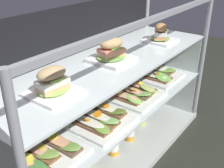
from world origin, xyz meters
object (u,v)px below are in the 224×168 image
at_px(plated_roll_sandwich_near_right_corner, 161,35).
at_px(juice_bottle_back_right, 130,128).
at_px(open_sandwich_tray_left_of_center, 98,118).
at_px(juice_bottle_tucked_behind, 141,114).
at_px(plated_roll_sandwich_near_left_corner, 53,84).
at_px(juice_bottle_back_left, 88,155).
at_px(open_sandwich_tray_near_left_corner, 42,152).
at_px(open_sandwich_tray_mid_right, 156,73).
at_px(juice_bottle_front_left_end, 113,140).
at_px(open_sandwich_tray_far_right, 132,93).
at_px(plated_roll_sandwich_mid_left, 111,53).

distance_m(plated_roll_sandwich_near_right_corner, juice_bottle_back_right, 0.61).
bearing_deg(open_sandwich_tray_left_of_center, juice_bottle_tucked_behind, 6.29).
bearing_deg(plated_roll_sandwich_near_left_corner, open_sandwich_tray_left_of_center, -0.20).
bearing_deg(juice_bottle_back_left, juice_bottle_back_right, -5.49).
bearing_deg(juice_bottle_tucked_behind, open_sandwich_tray_near_left_corner, -177.98).
bearing_deg(open_sandwich_tray_mid_right, open_sandwich_tray_near_left_corner, -179.34).
xyz_separation_m(open_sandwich_tray_near_left_corner, juice_bottle_front_left_end, (0.50, -0.00, -0.24)).
bearing_deg(open_sandwich_tray_far_right, plated_roll_sandwich_mid_left, 170.88).
bearing_deg(juice_bottle_tucked_behind, juice_bottle_back_right, -169.85).
xyz_separation_m(juice_bottle_back_left, juice_bottle_back_right, (0.36, -0.04, -0.01)).
xyz_separation_m(open_sandwich_tray_left_of_center, juice_bottle_tucked_behind, (0.54, 0.06, -0.27)).
height_order(open_sandwich_tray_left_of_center, juice_bottle_front_left_end, open_sandwich_tray_left_of_center).
xyz_separation_m(plated_roll_sandwich_mid_left, plated_roll_sandwich_near_right_corner, (0.45, -0.04, -0.00)).
bearing_deg(juice_bottle_back_left, juice_bottle_front_left_end, -10.35).
distance_m(open_sandwich_tray_left_of_center, open_sandwich_tray_mid_right, 0.67).
distance_m(plated_roll_sandwich_near_right_corner, juice_bottle_back_left, 0.83).
relative_size(open_sandwich_tray_mid_right, juice_bottle_back_left, 1.36).
relative_size(open_sandwich_tray_far_right, juice_bottle_front_left_end, 1.33).
xyz_separation_m(plated_roll_sandwich_near_right_corner, open_sandwich_tray_left_of_center, (-0.61, 0.00, -0.29)).
xyz_separation_m(open_sandwich_tray_near_left_corner, juice_bottle_tucked_behind, (0.87, 0.03, -0.27)).
relative_size(open_sandwich_tray_near_left_corner, open_sandwich_tray_far_right, 1.00).
bearing_deg(plated_roll_sandwich_near_left_corner, open_sandwich_tray_far_right, 1.05).
relative_size(open_sandwich_tray_mid_right, juice_bottle_tucked_behind, 1.58).
distance_m(plated_roll_sandwich_near_right_corner, open_sandwich_tray_far_right, 0.40).
height_order(open_sandwich_tray_far_right, juice_bottle_tucked_behind, open_sandwich_tray_far_right).
relative_size(open_sandwich_tray_far_right, juice_bottle_tucked_behind, 1.58).
bearing_deg(juice_bottle_back_right, open_sandwich_tray_left_of_center, -176.04).
distance_m(plated_roll_sandwich_near_left_corner, open_sandwich_tray_far_right, 0.67).
bearing_deg(juice_bottle_back_right, plated_roll_sandwich_near_left_corner, -177.88).
xyz_separation_m(juice_bottle_back_left, juice_bottle_front_left_end, (0.19, -0.03, -0.00)).
distance_m(open_sandwich_tray_mid_right, juice_bottle_tucked_behind, 0.30).
relative_size(plated_roll_sandwich_near_right_corner, open_sandwich_tray_mid_right, 0.54).
relative_size(plated_roll_sandwich_near_left_corner, plated_roll_sandwich_near_right_corner, 1.04).
relative_size(juice_bottle_back_left, juice_bottle_back_right, 1.06).
relative_size(open_sandwich_tray_mid_right, juice_bottle_front_left_end, 1.33).
bearing_deg(juice_bottle_tucked_behind, open_sandwich_tray_left_of_center, -173.71).
height_order(plated_roll_sandwich_mid_left, juice_bottle_back_right, plated_roll_sandwich_mid_left).
xyz_separation_m(plated_roll_sandwich_near_left_corner, open_sandwich_tray_near_left_corner, (-0.07, 0.03, -0.29)).
height_order(plated_roll_sandwich_near_right_corner, juice_bottle_back_right, plated_roll_sandwich_near_right_corner).
bearing_deg(juice_bottle_front_left_end, open_sandwich_tray_left_of_center, -171.69).
bearing_deg(plated_roll_sandwich_mid_left, open_sandwich_tray_mid_right, 0.06).
relative_size(open_sandwich_tray_near_left_corner, juice_bottle_front_left_end, 1.33).
distance_m(plated_roll_sandwich_mid_left, juice_bottle_tucked_behind, 0.67).
xyz_separation_m(plated_roll_sandwich_near_left_corner, juice_bottle_back_left, (0.24, 0.06, -0.53)).
bearing_deg(open_sandwich_tray_near_left_corner, juice_bottle_front_left_end, -0.52).
bearing_deg(open_sandwich_tray_far_right, open_sandwich_tray_mid_right, 4.73).
relative_size(juice_bottle_back_left, juice_bottle_front_left_end, 0.98).
bearing_deg(open_sandwich_tray_near_left_corner, juice_bottle_back_right, -0.42).
height_order(open_sandwich_tray_near_left_corner, juice_bottle_tucked_behind, open_sandwich_tray_near_left_corner).
distance_m(juice_bottle_back_left, juice_bottle_back_right, 0.37).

